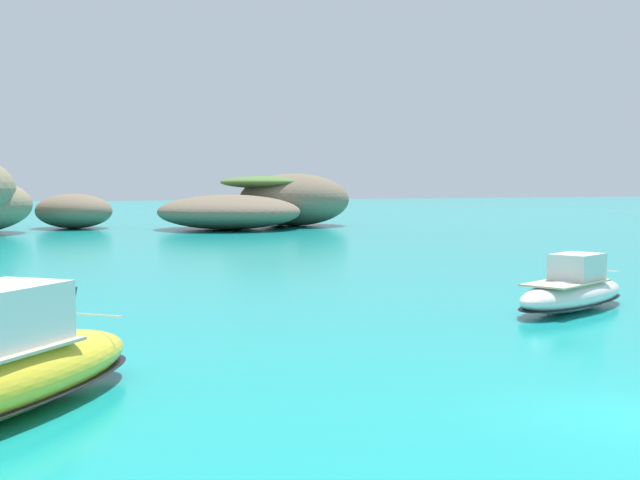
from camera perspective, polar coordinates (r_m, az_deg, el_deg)
ground_plane at (r=16.35m, az=20.90°, el=-11.62°), size 400.00×400.00×0.00m
islet_small at (r=81.68m, az=-3.79°, el=2.59°), size 24.26×19.79×5.39m
motorboat_white at (r=29.10m, az=17.34°, el=-3.47°), size 6.75×4.40×1.93m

